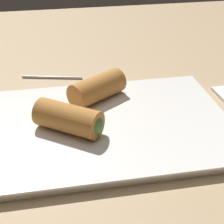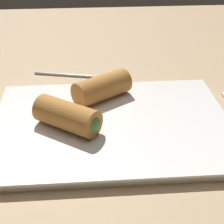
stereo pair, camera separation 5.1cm
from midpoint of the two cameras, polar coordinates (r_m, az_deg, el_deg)
table_surface at (r=55.57cm, az=0.61°, el=-4.13°), size 180.00×140.00×2.00cm
serving_plate at (r=55.29cm, az=2.63°, el=-2.18°), size 34.89×26.02×1.50cm
roll_front_left at (r=52.21cm, az=-3.75°, el=-0.79°), size 9.97×8.85×4.04cm
roll_front_right at (r=60.29cm, az=1.20°, el=3.80°), size 10.07×8.61×4.04cm
spoon at (r=70.87cm, az=1.85°, el=5.43°), size 18.50×6.08×1.36cm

